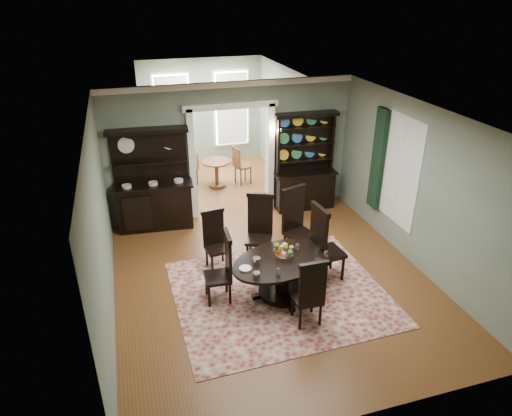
{
  "coord_description": "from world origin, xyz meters",
  "views": [
    {
      "loc": [
        -2.23,
        -6.4,
        4.8
      ],
      "look_at": [
        -0.14,
        0.6,
        1.21
      ],
      "focal_mm": 32.0,
      "sensor_mm": 36.0,
      "label": 1
    }
  ],
  "objects": [
    {
      "name": "sideboard",
      "position": [
        -1.79,
        2.74,
        0.76
      ],
      "size": [
        1.7,
        0.72,
        2.18
      ],
      "rotation": [
        0.0,
        0.0,
        -0.08
      ],
      "color": "black",
      "rests_on": "floor"
    },
    {
      "name": "welsh_dresser",
      "position": [
        1.67,
        2.75,
        0.82
      ],
      "size": [
        1.47,
        0.6,
        2.26
      ],
      "rotation": [
        0.0,
        0.0,
        -0.05
      ],
      "color": "black",
      "rests_on": "floor"
    },
    {
      "name": "chair_far_mid",
      "position": [
        -0.0,
        0.83,
        0.71
      ],
      "size": [
        0.65,
        0.63,
        1.34
      ],
      "rotation": [
        0.0,
        0.0,
        2.71
      ],
      "color": "black",
      "rests_on": "rug"
    },
    {
      "name": "chair_far_right",
      "position": [
        0.7,
        0.77,
        0.74
      ],
      "size": [
        0.65,
        0.63,
        1.41
      ],
      "rotation": [
        0.0,
        0.0,
        3.45
      ],
      "color": "black",
      "rests_on": "rug"
    },
    {
      "name": "chair_near",
      "position": [
        0.16,
        -1.25,
        0.63
      ],
      "size": [
        0.46,
        0.42,
        1.2
      ],
      "rotation": [
        0.0,
        0.0,
        -0.01
      ],
      "color": "black",
      "rests_on": "rug"
    },
    {
      "name": "chair_end_left",
      "position": [
        -0.94,
        -0.22,
        0.66
      ],
      "size": [
        0.46,
        0.49,
        1.25
      ],
      "rotation": [
        0.0,
        0.0,
        1.51
      ],
      "color": "black",
      "rests_on": "rug"
    },
    {
      "name": "right_window",
      "position": [
        2.69,
        0.93,
        1.6
      ],
      "size": [
        0.15,
        1.47,
        2.12
      ],
      "color": "white",
      "rests_on": "wall_right"
    },
    {
      "name": "room",
      "position": [
        0.0,
        0.04,
        1.58
      ],
      "size": [
        5.51,
        6.01,
        3.01
      ],
      "color": "brown",
      "rests_on": "ground"
    },
    {
      "name": "doorway_trim",
      "position": [
        0.0,
        3.0,
        1.62
      ],
      "size": [
        2.08,
        0.25,
        2.57
      ],
      "color": "silver",
      "rests_on": "floor"
    },
    {
      "name": "chair_far_left",
      "position": [
        -0.87,
        0.82,
        0.6
      ],
      "size": [
        0.47,
        0.45,
        1.14
      ],
      "rotation": [
        0.0,
        0.0,
        3.27
      ],
      "color": "black",
      "rests_on": "rug"
    },
    {
      "name": "parlor",
      "position": [
        0.0,
        5.53,
        1.52
      ],
      "size": [
        3.51,
        3.5,
        3.01
      ],
      "color": "brown",
      "rests_on": "ground"
    },
    {
      "name": "wall_sconce",
      "position": [
        0.95,
        2.85,
        1.89
      ],
      "size": [
        0.27,
        0.21,
        0.21
      ],
      "color": "gold",
      "rests_on": "back_wall_right"
    },
    {
      "name": "centerpiece",
      "position": [
        0.07,
        -0.34,
        0.79
      ],
      "size": [
        1.54,
        0.99,
        0.25
      ],
      "color": "white",
      "rests_on": "dining_table"
    },
    {
      "name": "rug",
      "position": [
        -0.0,
        -0.36,
        0.01
      ],
      "size": [
        3.6,
        3.1,
        0.01
      ],
      "primitive_type": "cube",
      "rotation": [
        0.0,
        0.0,
        0.02
      ],
      "color": "maroon",
      "rests_on": "floor"
    },
    {
      "name": "parlor_chair_left",
      "position": [
        -0.58,
        4.92,
        0.46
      ],
      "size": [
        0.38,
        0.37,
        0.87
      ],
      "rotation": [
        0.0,
        0.0,
        1.47
      ],
      "color": "brown",
      "rests_on": "parlor_floor"
    },
    {
      "name": "parlor_chair_right",
      "position": [
        0.59,
        4.5,
        0.55
      ],
      "size": [
        0.47,
        0.46,
        1.02
      ],
      "rotation": [
        0.0,
        0.0,
        -1.31
      ],
      "color": "brown",
      "rests_on": "parlor_floor"
    },
    {
      "name": "chair_end_right",
      "position": [
        0.86,
        -0.14,
        0.76
      ],
      "size": [
        0.56,
        0.59,
        1.46
      ],
      "rotation": [
        0.0,
        0.0,
        -1.47
      ],
      "color": "black",
      "rests_on": "rug"
    },
    {
      "name": "parlor_table",
      "position": [
        -0.05,
        4.51,
        0.46
      ],
      "size": [
        0.77,
        0.77,
        0.71
      ],
      "color": "brown",
      "rests_on": "parlor_floor"
    },
    {
      "name": "dining_table",
      "position": [
        0.02,
        -0.39,
        0.5
      ],
      "size": [
        2.08,
        2.08,
        0.72
      ],
      "rotation": [
        0.0,
        0.0,
        0.28
      ],
      "color": "black",
      "rests_on": "rug"
    }
  ]
}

